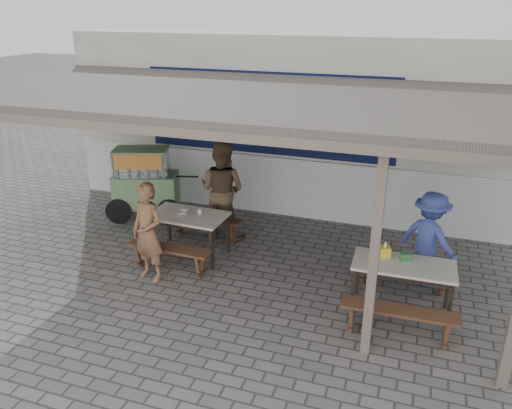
{
  "coord_description": "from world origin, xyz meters",
  "views": [
    {
      "loc": [
        2.72,
        -6.17,
        4.05
      ],
      "look_at": [
        0.29,
        0.9,
        1.02
      ],
      "focal_mm": 35.0,
      "sensor_mm": 36.0,
      "label": 1
    }
  ],
  "objects_px": {
    "bench_right_street": "(399,317)",
    "condiment_jar": "(200,211)",
    "patron_street_side": "(148,233)",
    "bench_right_wall": "(403,267)",
    "bench_left_wall": "(206,222)",
    "patron_wall_side": "(222,190)",
    "patron_right_table": "(429,239)",
    "condiment_bowl": "(183,212)",
    "bench_left_street": "(170,253)",
    "donation_box": "(406,257)",
    "vendor_cart": "(145,181)",
    "tissue_box": "(385,251)",
    "table_left": "(188,219)",
    "table_right": "(404,269)"
  },
  "relations": [
    {
      "from": "condiment_jar",
      "to": "vendor_cart",
      "type": "bearing_deg",
      "value": 147.51
    },
    {
      "from": "bench_right_street",
      "to": "patron_wall_side",
      "type": "distance_m",
      "value": 3.96
    },
    {
      "from": "patron_wall_side",
      "to": "patron_right_table",
      "type": "bearing_deg",
      "value": -179.9
    },
    {
      "from": "table_left",
      "to": "patron_right_table",
      "type": "distance_m",
      "value": 3.87
    },
    {
      "from": "bench_right_street",
      "to": "condiment_jar",
      "type": "xyz_separation_m",
      "value": [
        -3.39,
        1.36,
        0.45
      ]
    },
    {
      "from": "table_left",
      "to": "condiment_jar",
      "type": "height_order",
      "value": "condiment_jar"
    },
    {
      "from": "bench_right_street",
      "to": "patron_street_side",
      "type": "xyz_separation_m",
      "value": [
        -3.78,
        0.33,
        0.45
      ]
    },
    {
      "from": "bench_right_street",
      "to": "condiment_bowl",
      "type": "xyz_separation_m",
      "value": [
        -3.67,
        1.27,
        0.43
      ]
    },
    {
      "from": "vendor_cart",
      "to": "tissue_box",
      "type": "xyz_separation_m",
      "value": [
        4.8,
        -1.63,
        0.04
      ]
    },
    {
      "from": "bench_left_street",
      "to": "vendor_cart",
      "type": "relative_size",
      "value": 0.83
    },
    {
      "from": "bench_left_street",
      "to": "condiment_jar",
      "type": "relative_size",
      "value": 17.27
    },
    {
      "from": "bench_right_street",
      "to": "condiment_bowl",
      "type": "height_order",
      "value": "condiment_bowl"
    },
    {
      "from": "vendor_cart",
      "to": "patron_right_table",
      "type": "relative_size",
      "value": 1.14
    },
    {
      "from": "donation_box",
      "to": "vendor_cart",
      "type": "bearing_deg",
      "value": 162.0
    },
    {
      "from": "bench_left_street",
      "to": "table_right",
      "type": "relative_size",
      "value": 1.01
    },
    {
      "from": "bench_left_street",
      "to": "condiment_bowl",
      "type": "relative_size",
      "value": 7.6
    },
    {
      "from": "patron_wall_side",
      "to": "table_left",
      "type": "bearing_deg",
      "value": 80.83
    },
    {
      "from": "bench_right_street",
      "to": "bench_right_wall",
      "type": "height_order",
      "value": "same"
    },
    {
      "from": "tissue_box",
      "to": "condiment_jar",
      "type": "xyz_separation_m",
      "value": [
        -3.1,
        0.55,
        -0.03
      ]
    },
    {
      "from": "patron_right_table",
      "to": "condiment_bowl",
      "type": "height_order",
      "value": "patron_right_table"
    },
    {
      "from": "table_left",
      "to": "bench_right_wall",
      "type": "bearing_deg",
      "value": 3.35
    },
    {
      "from": "patron_street_side",
      "to": "condiment_jar",
      "type": "height_order",
      "value": "patron_street_side"
    },
    {
      "from": "bench_left_wall",
      "to": "bench_right_street",
      "type": "distance_m",
      "value": 4.02
    },
    {
      "from": "table_right",
      "to": "bench_right_street",
      "type": "height_order",
      "value": "table_right"
    },
    {
      "from": "table_right",
      "to": "bench_right_street",
      "type": "relative_size",
      "value": 0.94
    },
    {
      "from": "table_right",
      "to": "condiment_bowl",
      "type": "xyz_separation_m",
      "value": [
        -3.65,
        0.61,
        0.1
      ]
    },
    {
      "from": "bench_left_wall",
      "to": "table_right",
      "type": "xyz_separation_m",
      "value": [
        3.53,
        -1.23,
        0.33
      ]
    },
    {
      "from": "bench_left_street",
      "to": "bench_right_street",
      "type": "xyz_separation_m",
      "value": [
        3.59,
        -0.6,
        0.0
      ]
    },
    {
      "from": "bench_right_street",
      "to": "bench_right_wall",
      "type": "xyz_separation_m",
      "value": [
        -0.03,
        1.33,
        0.0
      ]
    },
    {
      "from": "bench_left_street",
      "to": "patron_wall_side",
      "type": "height_order",
      "value": "patron_wall_side"
    },
    {
      "from": "patron_wall_side",
      "to": "condiment_jar",
      "type": "xyz_separation_m",
      "value": [
        -0.1,
        -0.76,
        -0.12
      ]
    },
    {
      "from": "vendor_cart",
      "to": "condiment_jar",
      "type": "relative_size",
      "value": 20.85
    },
    {
      "from": "table_right",
      "to": "patron_street_side",
      "type": "distance_m",
      "value": 3.78
    },
    {
      "from": "vendor_cart",
      "to": "tissue_box",
      "type": "bearing_deg",
      "value": -36.91
    },
    {
      "from": "table_right",
      "to": "tissue_box",
      "type": "bearing_deg",
      "value": 150.59
    },
    {
      "from": "table_right",
      "to": "condiment_jar",
      "type": "relative_size",
      "value": 17.17
    },
    {
      "from": "bench_left_wall",
      "to": "condiment_jar",
      "type": "bearing_deg",
      "value": -72.28
    },
    {
      "from": "bench_right_street",
      "to": "patron_street_side",
      "type": "height_order",
      "value": "patron_street_side"
    },
    {
      "from": "tissue_box",
      "to": "table_left",
      "type": "bearing_deg",
      "value": 172.42
    },
    {
      "from": "condiment_jar",
      "to": "bench_left_wall",
      "type": "bearing_deg",
      "value": 105.69
    },
    {
      "from": "bench_right_wall",
      "to": "patron_street_side",
      "type": "relative_size",
      "value": 0.93
    },
    {
      "from": "bench_left_street",
      "to": "patron_right_table",
      "type": "distance_m",
      "value": 4.03
    },
    {
      "from": "table_left",
      "to": "donation_box",
      "type": "xyz_separation_m",
      "value": [
        3.56,
        -0.46,
        0.13
      ]
    },
    {
      "from": "patron_right_table",
      "to": "tissue_box",
      "type": "bearing_deg",
      "value": 85.31
    },
    {
      "from": "table_left",
      "to": "bench_right_street",
      "type": "bearing_deg",
      "value": -17.28
    },
    {
      "from": "bench_left_street",
      "to": "condiment_bowl",
      "type": "height_order",
      "value": "condiment_bowl"
    },
    {
      "from": "tissue_box",
      "to": "donation_box",
      "type": "xyz_separation_m",
      "value": [
        0.29,
        -0.02,
        -0.02
      ]
    },
    {
      "from": "bench_right_street",
      "to": "patron_right_table",
      "type": "relative_size",
      "value": 1.0
    },
    {
      "from": "tissue_box",
      "to": "donation_box",
      "type": "bearing_deg",
      "value": -4.74
    },
    {
      "from": "bench_right_street",
      "to": "donation_box",
      "type": "bearing_deg",
      "value": 88.84
    }
  ]
}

